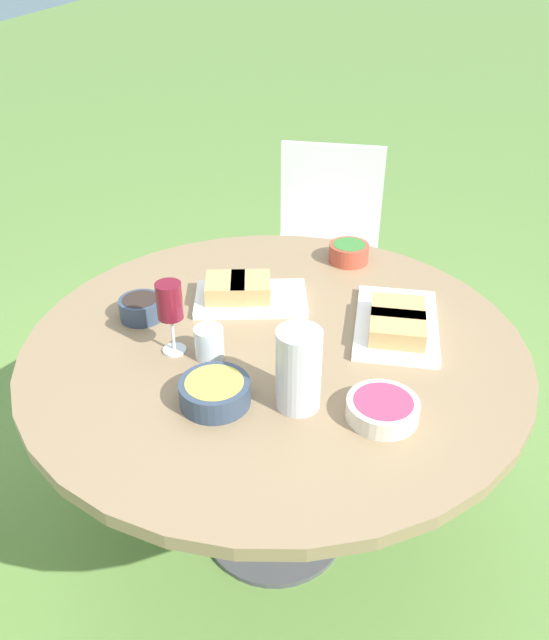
% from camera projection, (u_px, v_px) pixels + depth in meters
% --- Properties ---
extents(ground_plane, '(40.00, 40.00, 0.00)m').
position_uv_depth(ground_plane, '(274.00, 527.00, 2.02)').
color(ground_plane, '#668E42').
extents(dining_table, '(1.31, 1.31, 0.74)m').
position_uv_depth(dining_table, '(274.00, 368.00, 1.68)').
color(dining_table, '#4C4C51').
rests_on(dining_table, ground_plane).
extents(chair_near_left, '(0.46, 0.48, 0.89)m').
position_uv_depth(chair_near_left, '(326.00, 236.00, 2.68)').
color(chair_near_left, silver).
rests_on(chair_near_left, ground_plane).
extents(water_pitcher, '(0.11, 0.10, 0.20)m').
position_uv_depth(water_pitcher, '(299.00, 369.00, 1.36)').
color(water_pitcher, silver).
rests_on(water_pitcher, dining_table).
extents(wine_glass, '(0.06, 0.06, 0.20)m').
position_uv_depth(wine_glass, '(170.00, 304.00, 1.51)').
color(wine_glass, silver).
rests_on(wine_glass, dining_table).
extents(platter_bread_main, '(0.24, 0.34, 0.07)m').
position_uv_depth(platter_bread_main, '(244.00, 293.00, 1.78)').
color(platter_bread_main, white).
rests_on(platter_bread_main, dining_table).
extents(platter_charcuterie, '(0.37, 0.24, 0.07)m').
position_uv_depth(platter_charcuterie, '(397.00, 322.00, 1.65)').
color(platter_charcuterie, white).
rests_on(platter_charcuterie, dining_table).
extents(bowl_fries, '(0.16, 0.16, 0.06)m').
position_uv_depth(bowl_fries, '(215.00, 391.00, 1.40)').
color(bowl_fries, '#334256').
rests_on(bowl_fries, dining_table).
extents(bowl_salad, '(0.13, 0.13, 0.06)m').
position_uv_depth(bowl_salad, '(349.00, 252.00, 1.99)').
color(bowl_salad, '#B74733').
rests_on(bowl_salad, dining_table).
extents(bowl_olives, '(0.12, 0.12, 0.06)m').
position_uv_depth(bowl_olives, '(141.00, 307.00, 1.70)').
color(bowl_olives, '#334256').
rests_on(bowl_olives, dining_table).
extents(bowl_dip_red, '(0.16, 0.16, 0.05)m').
position_uv_depth(bowl_dip_red, '(383.00, 408.00, 1.36)').
color(bowl_dip_red, beige).
rests_on(bowl_dip_red, dining_table).
extents(cup_water_near, '(0.07, 0.07, 0.08)m').
position_uv_depth(cup_water_near, '(209.00, 343.00, 1.54)').
color(cup_water_near, silver).
rests_on(cup_water_near, dining_table).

